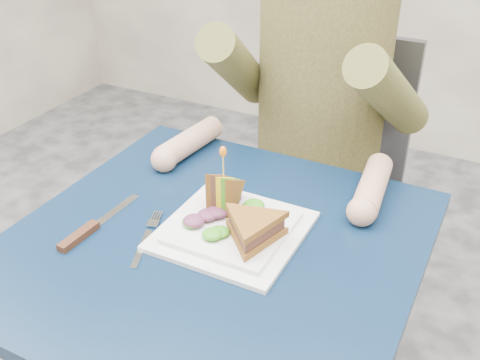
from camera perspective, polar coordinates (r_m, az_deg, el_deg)
The scene contains 12 objects.
table at distance 1.12m, azimuth -2.65°, elevation -9.33°, with size 0.75×0.75×0.73m.
chair at distance 1.69m, azimuth 8.66°, elevation 1.04°, with size 0.42×0.40×0.93m.
diner at distance 1.44m, azimuth 8.30°, elevation 12.01°, with size 0.54×0.59×0.74m.
plate at distance 1.08m, azimuth -0.74°, elevation -5.03°, with size 0.26×0.26×0.02m.
sandwich_flat at distance 1.02m, azimuth 1.33°, elevation -4.95°, with size 0.20×0.20×0.05m.
sandwich_upright at distance 1.11m, azimuth -1.67°, elevation -1.31°, with size 0.08×0.12×0.12m.
fork at distance 1.08m, azimuth -9.55°, elevation -5.96°, with size 0.07×0.17×0.01m.
knife at distance 1.12m, azimuth -15.37°, elevation -5.02°, with size 0.03×0.22×0.02m.
toothpick at distance 1.07m, azimuth -1.72°, elevation 1.58°, with size 0.00×0.00×0.06m, color tan.
toothpick_frill at distance 1.06m, azimuth -1.74°, elevation 2.90°, with size 0.01×0.01×0.02m, color orange.
lettuce_spill at distance 1.07m, azimuth -0.26°, elevation -3.91°, with size 0.15×0.13×0.02m, color #337A14, non-canonical shape.
onion_ring at distance 1.06m, azimuth 0.09°, elevation -3.97°, with size 0.04×0.04×0.01m, color #9E4C7A.
Camera 1 is at (0.44, -0.74, 1.38)m, focal length 42.00 mm.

